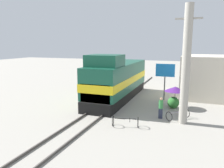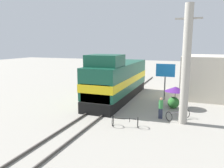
{
  "view_description": "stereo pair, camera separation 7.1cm",
  "coord_description": "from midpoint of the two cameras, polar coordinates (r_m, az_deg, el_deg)",
  "views": [
    {
      "loc": [
        7.26,
        -17.43,
        5.72
      ],
      "look_at": [
        1.2,
        -1.13,
        2.53
      ],
      "focal_mm": 35.0,
      "sensor_mm": 36.0,
      "label": 1
    },
    {
      "loc": [
        7.32,
        -17.4,
        5.72
      ],
      "look_at": [
        1.2,
        -1.13,
        2.53
      ],
      "focal_mm": 35.0,
      "sensor_mm": 36.0,
      "label": 2
    }
  ],
  "objects": [
    {
      "name": "utility_pole",
      "position": [
        16.2,
        18.64,
        4.64
      ],
      "size": [
        1.8,
        0.6,
        8.44
      ],
      "color": "#9E998E",
      "rests_on": "ground_plane"
    },
    {
      "name": "bicycle_spare",
      "position": [
        15.53,
        3.39,
        -9.74
      ],
      "size": [
        1.92,
        1.1,
        0.74
      ],
      "rotation": [
        0.0,
        0.0,
        1.79
      ],
      "color": "black",
      "rests_on": "ground_plane"
    },
    {
      "name": "shrub_cluster",
      "position": [
        20.51,
        15.63,
        -4.68
      ],
      "size": [
        1.04,
        1.04,
        1.04
      ],
      "primitive_type": "sphere",
      "color": "#2D722D",
      "rests_on": "ground_plane"
    },
    {
      "name": "bicycle",
      "position": [
        17.7,
        16.7,
        -7.65
      ],
      "size": [
        1.75,
        1.84,
        0.72
      ],
      "rotation": [
        0.0,
        0.0,
        2.41
      ],
      "color": "black",
      "rests_on": "ground_plane"
    },
    {
      "name": "locomotive",
      "position": [
        22.56,
        1.25,
        1.0
      ],
      "size": [
        3.14,
        12.21,
        4.8
      ],
      "color": "black",
      "rests_on": "ground_plane"
    },
    {
      "name": "person_bystander",
      "position": [
        17.42,
        12.51,
        -5.89
      ],
      "size": [
        0.34,
        0.34,
        1.68
      ],
      "color": "#2D3347",
      "rests_on": "ground_plane"
    },
    {
      "name": "rail_near",
      "position": [
        19.98,
        -4.16,
        -6.04
      ],
      "size": [
        0.08,
        40.18,
        0.15
      ],
      "primitive_type": "cube",
      "color": "#4C4742",
      "rests_on": "ground_plane"
    },
    {
      "name": "rail_far",
      "position": [
        19.45,
        -0.28,
        -6.47
      ],
      "size": [
        0.08,
        40.18,
        0.15
      ],
      "primitive_type": "cube",
      "color": "#4C4742",
      "rests_on": "ground_plane"
    },
    {
      "name": "billboard_sign",
      "position": [
        22.9,
        13.61,
        2.81
      ],
      "size": [
        1.91,
        0.12,
        3.74
      ],
      "color": "#595959",
      "rests_on": "ground_plane"
    },
    {
      "name": "vendor_umbrella",
      "position": [
        20.41,
        16.12,
        -1.24
      ],
      "size": [
        1.91,
        1.91,
        1.96
      ],
      "color": "#4C4C4C",
      "rests_on": "ground_plane"
    },
    {
      "name": "building_block_distant",
      "position": [
        25.89,
        24.22,
        1.77
      ],
      "size": [
        6.06,
        6.24,
        4.5
      ],
      "primitive_type": "cube",
      "color": "beige",
      "rests_on": "ground_plane"
    },
    {
      "name": "ground_plane",
      "position": [
        19.73,
        -2.25,
        -6.47
      ],
      "size": [
        120.0,
        120.0,
        0.0
      ],
      "primitive_type": "plane",
      "color": "gray"
    }
  ]
}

